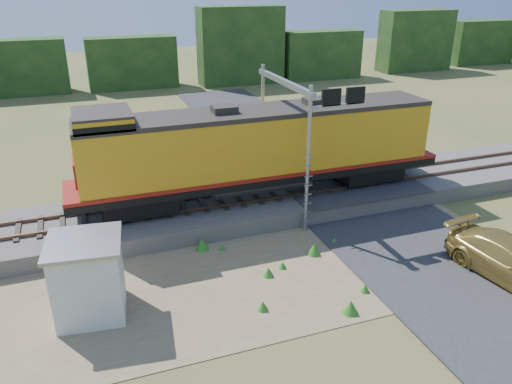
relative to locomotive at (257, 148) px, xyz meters
name	(u,v)px	position (x,y,z in m)	size (l,w,h in m)	color
ground	(264,281)	(-1.87, -6.00, -3.29)	(140.00, 140.00, 0.00)	#475123
ballast	(221,209)	(-1.87, 0.00, -2.89)	(70.00, 5.00, 0.80)	slate
rails	(220,200)	(-1.87, 0.00, -2.41)	(70.00, 1.54, 0.16)	brown
dirt_shoulder	(211,283)	(-3.87, -5.50, -3.27)	(26.00, 8.00, 0.03)	#8C7754
road	(406,240)	(5.13, -5.26, -3.20)	(7.00, 66.00, 0.86)	#38383A
tree_line_north	(133,59)	(-1.87, 32.00, -0.21)	(130.00, 3.00, 6.50)	#153613
weed_clumps	(174,297)	(-5.37, -5.90, -3.29)	(15.00, 6.20, 0.56)	#2F7621
locomotive	(257,148)	(0.00, 0.00, 0.00)	(18.26, 2.79, 4.71)	black
shed	(89,277)	(-8.17, -5.85, -1.84)	(2.68, 2.68, 2.86)	silver
signal_gantry	(296,112)	(1.69, -0.65, 1.77)	(2.66, 6.20, 6.71)	gray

